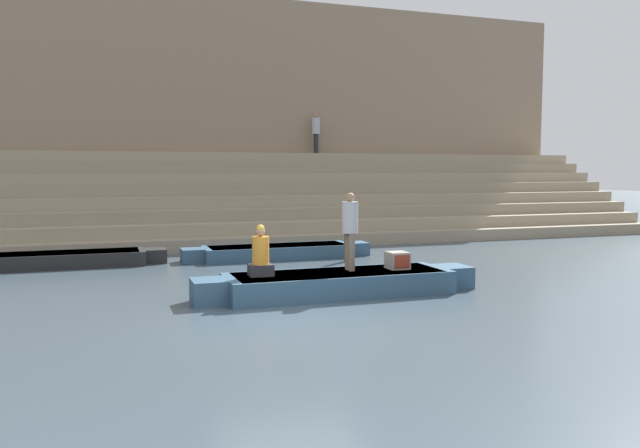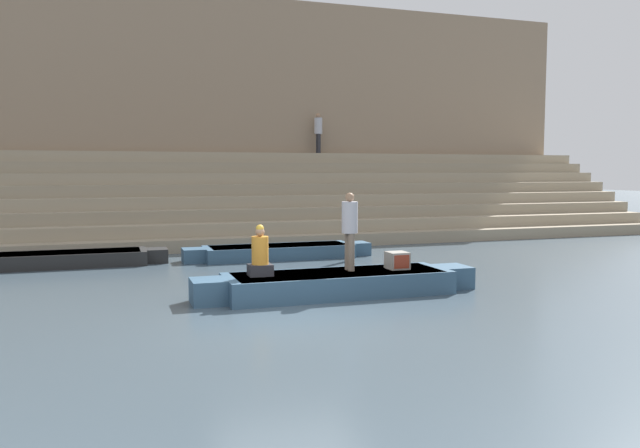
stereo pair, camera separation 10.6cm
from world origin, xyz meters
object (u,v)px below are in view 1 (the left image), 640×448
Objects in this scene: person_rowing at (261,256)px; moored_boat_distant at (278,251)px; moored_boat_shore at (66,259)px; person_standing at (350,226)px; tv_set at (397,260)px; mooring_post at (347,238)px; rowboat_main at (339,283)px; person_on_steps at (316,130)px.

person_rowing is 0.18× the size of moored_boat_distant.
moored_boat_distant is (5.79, -0.33, 0.00)m from moored_boat_shore.
person_standing is 3.63× the size of tv_set.
tv_set is 4.41m from mooring_post.
person_rowing is (-1.94, -0.07, -0.53)m from person_standing.
person_on_steps reaches higher than rowboat_main.
person_standing is at bearing 27.28° from rowboat_main.
tv_set is (2.97, -0.08, -0.23)m from person_rowing.
rowboat_main is 4.80m from mooring_post.
rowboat_main is 5.61m from moored_boat_distant.
person_rowing is 2.28× the size of tv_set.
person_rowing is 14.54m from person_on_steps.
rowboat_main is 8.14m from moored_boat_shore.
mooring_post is (0.56, 4.38, 0.02)m from tv_set.
tv_set reaches higher than rowboat_main.
person_rowing is 2.98m from tv_set.
mooring_post is (3.53, 4.30, -0.21)m from person_rowing.
person_standing reaches higher than tv_set.
moored_boat_shore is (-6.92, 5.92, -0.45)m from tv_set.
person_on_steps is (5.53, 13.01, 3.37)m from person_rowing.
person_standing is at bearing -44.23° from moored_boat_shore.
person_rowing is 0.76× the size of mooring_post.
moored_boat_shore is (-5.89, 5.77, -1.20)m from person_standing.
person_standing is 1.21× the size of mooring_post.
moored_boat_distant is at bearing 54.75° from person_rowing.
tv_set is 13.81m from person_on_steps.
tv_set is (1.34, 0.01, 0.40)m from rowboat_main.
person_on_steps is (3.60, 12.94, 2.84)m from person_standing.
person_rowing reaches higher than rowboat_main.
rowboat_main reaches higher than moored_boat_shore.
person_on_steps is at bearing 37.29° from moored_boat_shore.
person_on_steps is at bearing 83.05° from tv_set.
rowboat_main reaches higher than moored_boat_distant.
tv_set is at bearing -18.28° from person_rowing.
person_standing reaches higher than mooring_post.
person_standing is 13.73m from person_on_steps.
person_on_steps is at bearing 68.40° from moored_boat_distant.
tv_set is 0.08× the size of moored_boat_distant.
mooring_post is 0.80× the size of person_on_steps.
tv_set is at bearing 0.33° from rowboat_main.
moored_boat_shore is at bearing 107.23° from person_rowing.
person_rowing reaches higher than moored_boat_shore.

